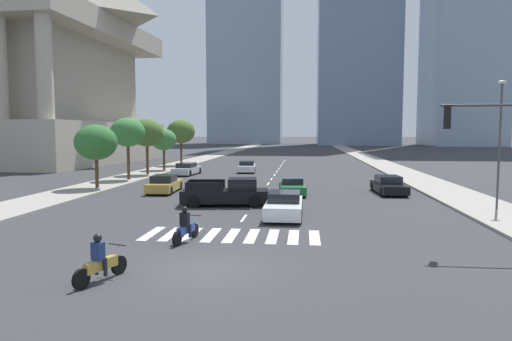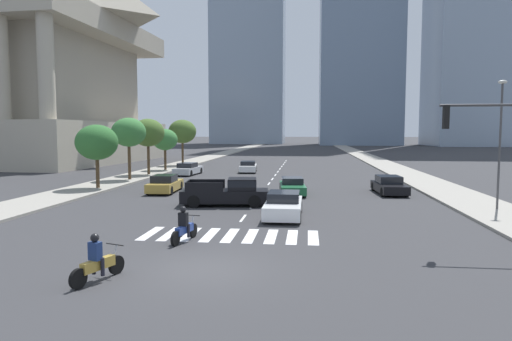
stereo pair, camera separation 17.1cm
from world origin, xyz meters
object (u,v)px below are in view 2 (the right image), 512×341
object	(u,v)px
street_lamp_east	(500,135)
street_tree_second	(129,132)
sedan_gold_0	(165,184)
street_tree_fifth	(182,132)
sedan_white_5	(284,206)
motorcycle_trailing	(184,228)
sedan_white_2	(248,167)
street_tree_fourth	(165,140)
pickup_truck	(229,192)
sedan_silver_1	(188,169)
motorcycle_lead	(98,262)
street_tree_nearest	(97,142)
sedan_green_3	(292,186)
sedan_black_4	(389,185)
street_tree_third	(148,133)

from	to	relation	value
street_lamp_east	street_tree_second	size ratio (longest dim) A/B	1.28
sedan_gold_0	street_tree_fifth	size ratio (longest dim) A/B	0.77
sedan_white_5	motorcycle_trailing	bearing A→B (deg)	-32.18
sedan_white_2	street_tree_fourth	xyz separation A→B (m)	(-9.64, 0.24, 3.02)
sedan_white_2	pickup_truck	bearing A→B (deg)	179.77
sedan_white_2	street_tree_fifth	bearing A→B (deg)	47.01
sedan_silver_1	sedan_white_5	xyz separation A→B (m)	(11.23, -22.64, 0.02)
motorcycle_lead	street_lamp_east	distance (m)	22.35
motorcycle_lead	street_tree_nearest	distance (m)	23.32
sedan_green_3	street_lamp_east	world-z (taller)	street_lamp_east
motorcycle_lead	sedan_green_3	world-z (taller)	motorcycle_lead
sedan_black_4	street_tree_fifth	size ratio (longest dim) A/B	0.80
sedan_gold_0	sedan_silver_1	size ratio (longest dim) A/B	0.95
motorcycle_trailing	pickup_truck	xyz separation A→B (m)	(0.25, 9.37, 0.23)
street_lamp_east	street_tree_fifth	size ratio (longest dim) A/B	1.21
pickup_truck	street_tree_second	xyz separation A→B (m)	(-11.50, 12.73, 3.64)
sedan_green_3	street_tree_fourth	world-z (taller)	street_tree_fourth
street_tree_third	motorcycle_lead	bearing A→B (deg)	-72.81
sedan_white_5	street_tree_second	bearing A→B (deg)	-136.89
motorcycle_trailing	street_lamp_east	distance (m)	18.44
sedan_white_2	sedan_black_4	bearing A→B (deg)	-147.43
sedan_white_5	street_lamp_east	distance (m)	12.86
sedan_green_3	street_tree_nearest	bearing A→B (deg)	-97.87
motorcycle_trailing	street_tree_fifth	size ratio (longest dim) A/B	0.36
street_tree_nearest	street_tree_second	world-z (taller)	street_tree_second
sedan_gold_0	sedan_silver_1	distance (m)	13.84
sedan_gold_0	street_tree_nearest	bearing A→B (deg)	78.77
sedan_silver_1	street_tree_fifth	xyz separation A→B (m)	(-3.78, 11.46, 3.94)
sedan_silver_1	street_tree_fourth	world-z (taller)	street_tree_fourth
pickup_truck	street_tree_fifth	xyz separation A→B (m)	(-11.50, 30.65, 3.73)
motorcycle_trailing	sedan_white_2	xyz separation A→B (m)	(-1.61, 32.45, 0.00)
street_lamp_east	street_tree_fourth	distance (m)	35.96
sedan_green_3	street_tree_fourth	xyz separation A→B (m)	(-15.18, 17.71, 3.05)
street_tree_second	street_tree_third	xyz separation A→B (m)	(0.00, 5.05, -0.04)
sedan_white_5	street_tree_third	distance (m)	26.27
sedan_white_2	sedan_silver_1	bearing A→B (deg)	118.68
street_tree_nearest	motorcycle_lead	bearing A→B (deg)	-64.39
sedan_black_4	street_lamp_east	distance (m)	9.32
sedan_green_3	street_tree_second	xyz separation A→B (m)	(-15.18, 7.12, 3.89)
street_tree_third	street_tree_fourth	world-z (taller)	street_tree_third
street_lamp_east	pickup_truck	bearing A→B (deg)	178.26
sedan_white_2	street_tree_fourth	bearing A→B (deg)	83.75
sedan_black_4	sedan_gold_0	bearing A→B (deg)	-89.55
street_lamp_east	sedan_gold_0	bearing A→B (deg)	164.38
motorcycle_lead	motorcycle_trailing	world-z (taller)	same
sedan_gold_0	sedan_black_4	bearing A→B (deg)	-88.86
motorcycle_trailing	sedan_silver_1	bearing A→B (deg)	26.47
street_tree_fifth	pickup_truck	bearing A→B (deg)	-69.44
sedan_white_2	sedan_green_3	bearing A→B (deg)	-167.25
motorcycle_lead	street_tree_second	distance (m)	29.28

